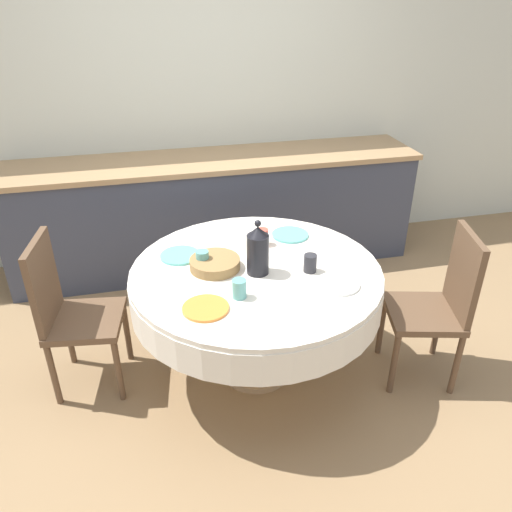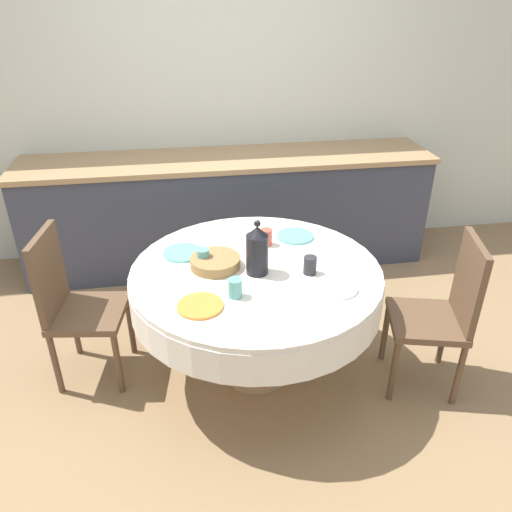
{
  "view_description": "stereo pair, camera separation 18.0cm",
  "coord_description": "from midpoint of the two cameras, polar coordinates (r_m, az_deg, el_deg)",
  "views": [
    {
      "loc": [
        -0.55,
        -2.31,
        2.11
      ],
      "look_at": [
        0.0,
        0.0,
        0.8
      ],
      "focal_mm": 35.0,
      "sensor_mm": 36.0,
      "label": 1
    },
    {
      "loc": [
        -0.38,
        -2.35,
        2.11
      ],
      "look_at": [
        0.0,
        0.0,
        0.8
      ],
      "focal_mm": 35.0,
      "sensor_mm": 36.0,
      "label": 2
    }
  ],
  "objects": [
    {
      "name": "ground_plane",
      "position": [
        3.18,
        -1.66,
        -12.8
      ],
      "size": [
        12.0,
        12.0,
        0.0
      ],
      "primitive_type": "plane",
      "color": "#8E704C"
    },
    {
      "name": "bread_basket",
      "position": [
        2.76,
        -6.58,
        -0.91
      ],
      "size": [
        0.28,
        0.28,
        0.06
      ],
      "primitive_type": "cylinder",
      "color": "olive",
      "rests_on": "dining_table"
    },
    {
      "name": "chair_right",
      "position": [
        3.0,
        -22.24,
        -5.67
      ],
      "size": [
        0.45,
        0.45,
        0.94
      ],
      "rotation": [
        0.0,
        0.0,
        -1.71
      ],
      "color": "brown",
      "rests_on": "ground_plane"
    },
    {
      "name": "chair_left",
      "position": [
        3.0,
        18.64,
        -4.97
      ],
      "size": [
        0.49,
        0.49,
        0.94
      ],
      "rotation": [
        0.0,
        0.0,
        1.32
      ],
      "color": "brown",
      "rests_on": "ground_plane"
    },
    {
      "name": "coffee_carafe",
      "position": [
        2.65,
        -1.72,
        0.61
      ],
      "size": [
        0.12,
        0.12,
        0.31
      ],
      "color": "black",
      "rests_on": "dining_table"
    },
    {
      "name": "cup_near_left",
      "position": [
        2.49,
        -3.99,
        -3.8
      ],
      "size": [
        0.07,
        0.07,
        0.1
      ],
      "primitive_type": "cylinder",
      "color": "#5BA39E",
      "rests_on": "dining_table"
    },
    {
      "name": "cup_far_right",
      "position": [
        2.98,
        -0.99,
        2.17
      ],
      "size": [
        0.07,
        0.07,
        0.1
      ],
      "primitive_type": "cylinder",
      "color": "#CC4C3D",
      "rests_on": "dining_table"
    },
    {
      "name": "cup_near_right",
      "position": [
        2.71,
        4.32,
        -0.86
      ],
      "size": [
        0.07,
        0.07,
        0.1
      ],
      "primitive_type": "cylinder",
      "color": "#28282D",
      "rests_on": "dining_table"
    },
    {
      "name": "cup_far_left",
      "position": [
        2.77,
        -7.99,
        -0.41
      ],
      "size": [
        0.07,
        0.07,
        0.1
      ],
      "primitive_type": "cylinder",
      "color": "#5BA39E",
      "rests_on": "dining_table"
    },
    {
      "name": "plate_far_left",
      "position": [
        2.92,
        -10.43,
        0.03
      ],
      "size": [
        0.23,
        0.23,
        0.01
      ],
      "primitive_type": "cylinder",
      "color": "#60BCB7",
      "rests_on": "dining_table"
    },
    {
      "name": "wall_back",
      "position": [
        4.19,
        -7.15,
        17.47
      ],
      "size": [
        7.0,
        0.05,
        2.6
      ],
      "color": "beige",
      "rests_on": "ground_plane"
    },
    {
      "name": "kitchen_counter",
      "position": [
        4.12,
        -5.86,
        5.06
      ],
      "size": [
        3.24,
        0.64,
        0.91
      ],
      "color": "#383D4C",
      "rests_on": "ground_plane"
    },
    {
      "name": "dining_table",
      "position": [
        2.81,
        -1.83,
        -3.62
      ],
      "size": [
        1.4,
        1.4,
        0.72
      ],
      "color": "tan",
      "rests_on": "ground_plane"
    },
    {
      "name": "plate_far_right",
      "position": [
        3.11,
        2.27,
        2.42
      ],
      "size": [
        0.23,
        0.23,
        0.01
      ],
      "primitive_type": "cylinder",
      "color": "#60BCB7",
      "rests_on": "dining_table"
    },
    {
      "name": "plate_near_left",
      "position": [
        2.44,
        -7.89,
        -5.97
      ],
      "size": [
        0.23,
        0.23,
        0.01
      ],
      "primitive_type": "cylinder",
      "color": "orange",
      "rests_on": "dining_table"
    },
    {
      "name": "plate_near_right",
      "position": [
        2.62,
        7.41,
        -3.22
      ],
      "size": [
        0.23,
        0.23,
        0.01
      ],
      "primitive_type": "cylinder",
      "color": "white",
      "rests_on": "dining_table"
    }
  ]
}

